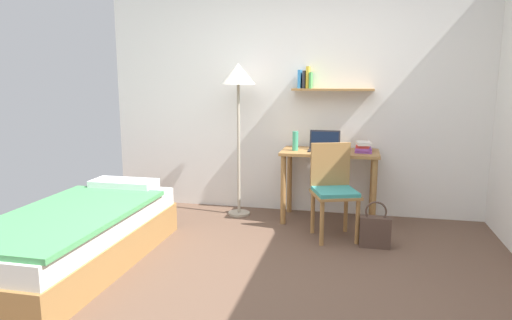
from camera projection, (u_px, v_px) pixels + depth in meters
The scene contains 10 objects.
ground_plane at pixel (262, 286), 3.35m from camera, with size 5.28×5.28×0.00m, color brown.
wall_back at pixel (300, 97), 5.06m from camera, with size 4.40×0.27×2.60m.
bed at pixel (78, 237), 3.70m from camera, with size 0.90×2.04×0.54m.
desk at pixel (330, 165), 4.80m from camera, with size 1.01×0.54×0.76m.
desk_chair at pixel (333, 187), 4.34m from camera, with size 0.52×0.52×0.90m.
standing_lamp at pixel (238, 84), 4.86m from camera, with size 0.37×0.37×1.66m.
laptop at pixel (324, 145), 4.78m from camera, with size 0.33×0.21×0.21m.
water_bottle at pixel (295, 141), 4.78m from camera, with size 0.06×0.06×0.20m, color #42A87F.
book_stack at pixel (363, 147), 4.69m from camera, with size 0.18×0.26×0.11m.
handbag at pixel (375, 231), 4.11m from camera, with size 0.27×0.11×0.43m.
Camera 1 is at (0.64, -3.07, 1.52)m, focal length 31.98 mm.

